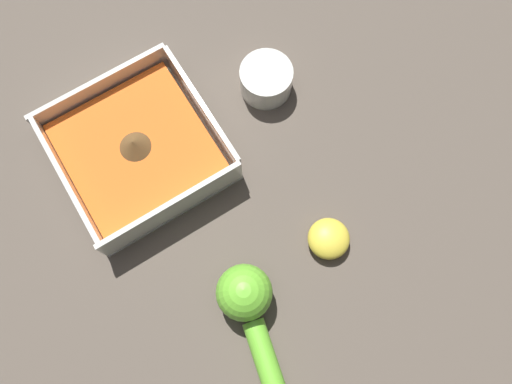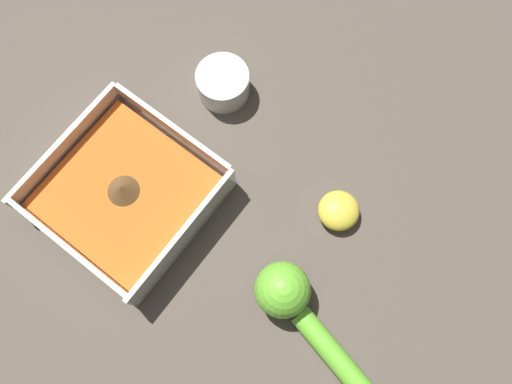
# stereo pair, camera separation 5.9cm
# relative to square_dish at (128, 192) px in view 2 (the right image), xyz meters

# --- Properties ---
(ground_plane) EXTENTS (4.00, 4.00, 0.00)m
(ground_plane) POSITION_rel_square_dish_xyz_m (-0.00, 0.01, -0.02)
(ground_plane) COLOR brown
(square_dish) EXTENTS (0.19, 0.19, 0.05)m
(square_dish) POSITION_rel_square_dish_xyz_m (0.00, 0.00, 0.00)
(square_dish) COLOR silver
(square_dish) RESTS_ON ground_plane
(spice_bowl) EXTENTS (0.07, 0.07, 0.04)m
(spice_bowl) POSITION_rel_square_dish_xyz_m (0.18, -0.00, -0.00)
(spice_bowl) COLOR silver
(spice_bowl) RESTS_ON ground_plane
(lemon_squeezer) EXTENTS (0.08, 0.18, 0.06)m
(lemon_squeezer) POSITION_rel_square_dish_xyz_m (0.01, -0.24, 0.01)
(lemon_squeezer) COLOR #6BC633
(lemon_squeezer) RESTS_ON ground_plane
(lemon_half) EXTENTS (0.05, 0.05, 0.03)m
(lemon_half) POSITION_rel_square_dish_xyz_m (0.14, -0.21, -0.00)
(lemon_half) COLOR yellow
(lemon_half) RESTS_ON ground_plane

